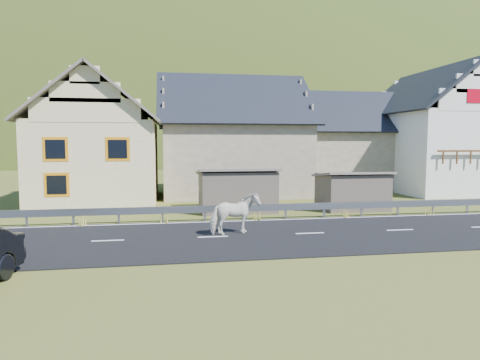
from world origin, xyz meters
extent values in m
plane|color=#3E4D19|center=(0.00, 0.00, 0.00)|extent=(160.00, 160.00, 0.00)
cube|color=black|center=(0.00, 0.00, 0.02)|extent=(60.00, 7.00, 0.04)
cube|color=silver|center=(0.00, 0.00, 0.04)|extent=(60.00, 6.60, 0.01)
cube|color=#93969B|center=(0.00, 3.68, 0.58)|extent=(28.00, 0.08, 0.34)
cube|color=#93969B|center=(-12.00, 3.70, 0.35)|extent=(0.10, 0.06, 0.70)
cube|color=#93969B|center=(-10.00, 3.70, 0.35)|extent=(0.10, 0.06, 0.70)
cube|color=#93969B|center=(-8.00, 3.70, 0.35)|extent=(0.10, 0.06, 0.70)
cube|color=#93969B|center=(-6.00, 3.70, 0.35)|extent=(0.10, 0.06, 0.70)
cube|color=#93969B|center=(-4.00, 3.70, 0.35)|extent=(0.10, 0.06, 0.70)
cube|color=#93969B|center=(-2.00, 3.70, 0.35)|extent=(0.10, 0.06, 0.70)
cube|color=#93969B|center=(0.00, 3.70, 0.35)|extent=(0.10, 0.06, 0.70)
cube|color=#93969B|center=(2.00, 3.70, 0.35)|extent=(0.10, 0.06, 0.70)
cube|color=#93969B|center=(4.00, 3.70, 0.35)|extent=(0.10, 0.06, 0.70)
cube|color=#93969B|center=(6.00, 3.70, 0.35)|extent=(0.10, 0.06, 0.70)
cube|color=#93969B|center=(8.00, 3.70, 0.35)|extent=(0.10, 0.06, 0.70)
cube|color=#93969B|center=(10.00, 3.70, 0.35)|extent=(0.10, 0.06, 0.70)
cube|color=#64584B|center=(-2.00, 6.50, 1.10)|extent=(4.30, 3.30, 2.40)
cube|color=#64584B|center=(4.50, 6.00, 1.00)|extent=(3.80, 2.90, 2.20)
cube|color=#FFE9B0|center=(-10.00, 12.00, 2.50)|extent=(7.00, 9.00, 5.00)
cube|color=orange|center=(-11.60, 7.50, 3.40)|extent=(1.30, 0.12, 1.30)
cube|color=orange|center=(-8.40, 7.50, 3.40)|extent=(1.30, 0.12, 1.30)
cube|color=orange|center=(-11.60, 7.50, 1.50)|extent=(1.30, 0.12, 1.30)
cube|color=tan|center=(-12.00, 13.50, 6.56)|extent=(0.70, 0.70, 2.40)
cube|color=tan|center=(-1.00, 15.00, 2.50)|extent=(10.00, 9.00, 5.00)
cube|color=tan|center=(9.00, 17.00, 2.30)|extent=(9.00, 8.00, 4.60)
cube|color=white|center=(15.00, 14.00, 3.00)|extent=(8.00, 10.00, 6.00)
ellipsoid|color=#283E0F|center=(5.00, 180.00, -20.00)|extent=(440.00, 280.00, 260.00)
imported|color=silver|center=(-3.08, 0.31, 0.88)|extent=(1.48, 2.18, 1.68)
camera|label=1|loc=(-5.69, -16.55, 3.75)|focal=32.00mm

